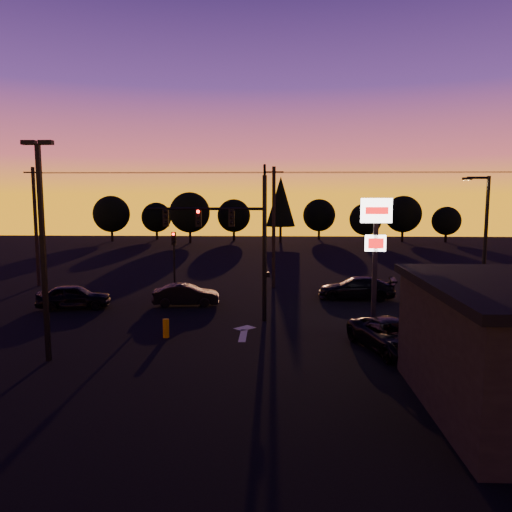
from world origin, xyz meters
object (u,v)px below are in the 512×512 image
Objects in this scene: pylon_sign at (376,237)px; car_left at (74,297)px; bollard at (166,328)px; suv_parked at (392,336)px; parking_lot_light at (42,236)px; car_mid at (186,295)px; traffic_signal_mast at (235,232)px; secondary_signal at (174,253)px; streetlight at (484,240)px; car_right at (357,288)px.

pylon_sign is 18.48m from car_left.
bollard is 0.18× the size of suv_parked.
parking_lot_light is at bearing -139.81° from bollard.
pylon_sign reaches higher than car_left.
car_left reaches higher than bollard.
parking_lot_light is 12.27m from car_mid.
traffic_signal_mast is 1.26× the size of pylon_sign.
traffic_signal_mast is at bearing 160.64° from pylon_sign.
suv_parked is at bearing -35.14° from traffic_signal_mast.
secondary_signal is 15.75m from pylon_sign.
secondary_signal is 17.82m from suv_parked.
secondary_signal is 14.90m from parking_lot_light.
car_mid is (-17.42, 2.15, -3.74)m from streetlight.
bollard is at bearing -43.80° from car_right.
streetlight reaches higher than secondary_signal.
pylon_sign is at bearing -149.92° from streetlight.
traffic_signal_mast is 14.10m from streetlight.
suv_parked is (10.57, -1.79, 0.24)m from bollard.
suv_parked is at bearing -124.48° from car_left.
pylon_sign is at bearing 78.81° from suv_parked.
parking_lot_light reaches higher than pylon_sign.
car_right is (7.67, 6.04, -4.20)m from traffic_signal_mast.
parking_lot_light is (-7.40, -6.99, 0.33)m from traffic_signal_mast.
car_left is 0.86× the size of suv_parked.
suv_parked is at bearing -45.91° from secondary_signal.
parking_lot_light is 20.43m from car_right.
car_left is (-2.76, 9.60, -4.53)m from parking_lot_light.
traffic_signal_mast reaches higher than car_left.
bollard is 0.18× the size of car_right.
pylon_sign is 1.35× the size of suv_parked.
parking_lot_light reaches higher than suv_parked.
car_left is at bearing -74.02° from car_right.
car_left is at bearing 138.39° from suv_parked.
pylon_sign is (7.10, -2.49, -0.02)m from traffic_signal_mast.
secondary_signal is at bearing -57.64° from car_left.
streetlight is 1.57× the size of car_right.
parking_lot_light is 2.21× the size of car_mid.
bollard is at bearing 152.76° from suv_parked.
car_right is (11.08, 2.38, 0.06)m from car_mid.
secondary_signal is at bearing 99.03° from bollard.
streetlight is 18.30m from bollard.
traffic_signal_mast is at bearing -142.72° from car_mid.
traffic_signal_mast reaches higher than pylon_sign.
parking_lot_light is 1.81× the size of suv_parked.
car_right is at bearing 41.10° from bollard.
car_mid is (-3.41, 3.66, -4.26)m from traffic_signal_mast.
streetlight is (21.41, 8.50, -0.85)m from parking_lot_light.
traffic_signal_mast is 10.19m from parking_lot_light.
parking_lot_light is at bearing 169.26° from suv_parked.
parking_lot_light is 1.34× the size of pylon_sign.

